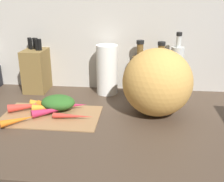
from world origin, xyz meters
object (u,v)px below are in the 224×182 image
cutting_board (51,116)px  carrot_3 (53,110)px  carrot_1 (48,108)px  carrot_2 (73,116)px  carrot_5 (42,109)px  paper_towel_roll (107,70)px  bottle_1 (160,74)px  bottle_0 (139,73)px  carrot_7 (18,120)px  knife_block (37,69)px  carrot_4 (52,107)px  carrot_10 (51,106)px  carrot_8 (66,104)px  bottle_2 (176,71)px  carrot_11 (48,104)px  carrot_0 (30,106)px  carrot_9 (68,105)px  carrot_6 (42,103)px  winter_squash (157,82)px

cutting_board → carrot_3: bearing=48.0°
carrot_1 → carrot_2: (11.92, -5.69, -0.51)cm
cutting_board → carrot_5: 5.43cm
paper_towel_roll → bottle_1: size_ratio=0.93×
bottle_0 → carrot_7: bearing=-138.2°
knife_block → cutting_board: bearing=-61.9°
carrot_4 → carrot_10: size_ratio=1.19×
carrot_8 → cutting_board: bearing=-115.2°
bottle_2 → cutting_board: bearing=-150.9°
carrot_8 → carrot_10: bearing=-145.0°
carrot_1 → carrot_4: carrot_1 is taller
carrot_8 → bottle_0: 39.65cm
cutting_board → carrot_11: 8.79cm
carrot_4 → paper_towel_roll: bearing=50.0°
bottle_1 → carrot_0: bearing=-154.3°
carrot_4 → carrot_10: (-0.62, -0.28, 0.37)cm
carrot_0 → carrot_10: (8.71, 0.92, -0.05)cm
bottle_2 → bottle_1: bearing=170.7°
carrot_0 → carrot_8: 15.14cm
carrot_7 → paper_towel_roll: paper_towel_roll is taller
carrot_9 → knife_block: size_ratio=0.58×
carrot_3 → carrot_6: 11.74cm
paper_towel_roll → bottle_1: (25.67, 1.02, -1.71)cm
carrot_0 → knife_block: knife_block is taller
carrot_1 → carrot_11: carrot_1 is taller
carrot_3 → carrot_7: bearing=-138.1°
carrot_2 → carrot_7: (-20.06, -6.34, 0.29)cm
carrot_10 → bottle_2: 60.54cm
carrot_7 → carrot_11: (6.41, 16.70, -0.11)cm
carrot_7 → paper_towel_roll: size_ratio=0.53×
carrot_4 → carrot_11: (-2.77, 2.69, 0.01)cm
carrot_2 → winter_squash: (32.74, 9.82, 11.92)cm
cutting_board → paper_towel_roll: paper_towel_roll is taller
winter_squash → bottle_1: winter_squash is taller
bottle_0 → bottle_1: size_ratio=1.01×
carrot_9 → bottle_2: bearing=26.3°
winter_squash → bottle_2: size_ratio=0.91×
carrot_3 → winter_squash: size_ratio=0.60×
winter_squash → carrot_1: bearing=-174.7°
carrot_1 → bottle_2: bottle_2 is taller
carrot_5 → carrot_6: size_ratio=0.97×
carrot_7 → carrot_9: bearing=43.3°
carrot_3 → carrot_8: (3.45, 8.03, -0.47)cm
carrot_2 → carrot_9: bearing=115.6°
carrot_8 → paper_towel_roll: size_ratio=0.44×
carrot_4 → bottle_2: bearing=24.3°
carrot_5 → paper_towel_roll: size_ratio=0.42×
paper_towel_roll → carrot_4: bearing=-130.0°
carrot_5 → carrot_9: (10.43, 3.68, 0.58)cm
carrot_2 → bottle_1: (35.34, 33.18, 8.50)cm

